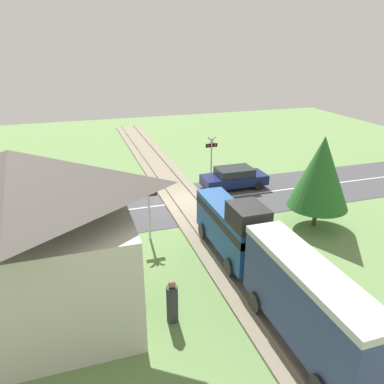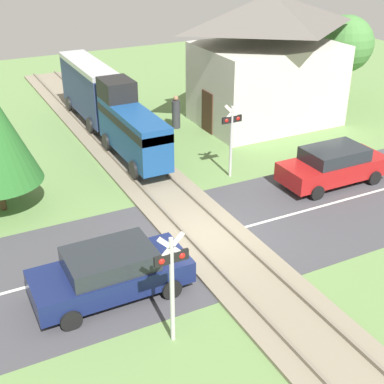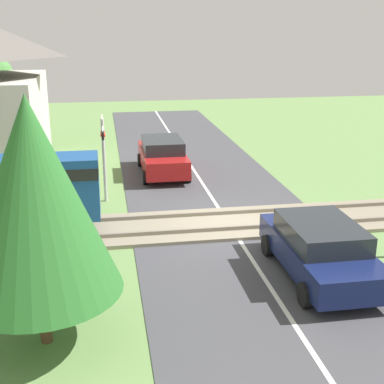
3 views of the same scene
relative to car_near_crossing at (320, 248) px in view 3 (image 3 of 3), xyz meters
The scene contains 7 objects.
ground_plane 4.29m from the car_near_crossing, 19.97° to the left, with size 60.00×60.00×0.00m, color #66894C.
road_surface 4.29m from the car_near_crossing, 19.97° to the left, with size 48.00×6.40×0.02m.
track_bed 4.28m from the car_near_crossing, 19.97° to the left, with size 2.80×48.00×0.24m.
car_near_crossing is the anchor object (origin of this frame).
car_far_side 10.91m from the car_near_crossing, 15.31° to the left, with size 4.53×1.97×1.57m.
crossing_signal_east_approach 9.04m from the car_near_crossing, 36.97° to the left, with size 0.90×0.18×3.20m.
tree_roadside_hedge 7.38m from the car_near_crossing, 106.12° to the left, with size 3.27×3.27×5.10m.
Camera 3 is at (-15.90, 3.89, 6.28)m, focal length 50.00 mm.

